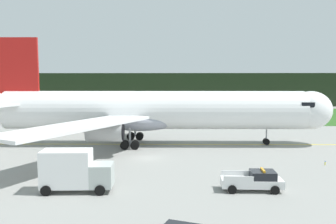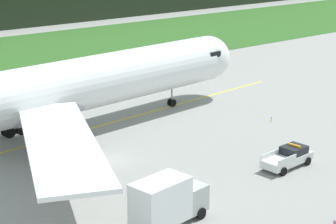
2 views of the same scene
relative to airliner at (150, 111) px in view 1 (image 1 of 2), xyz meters
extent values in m
plane|color=gray|center=(0.79, -8.84, -4.97)|extent=(320.00, 320.00, 0.00)
cube|color=#2B581F|center=(0.79, 42.36, -4.95)|extent=(320.00, 39.57, 0.04)
cube|color=#24311F|center=(0.79, 73.82, 0.48)|extent=(288.00, 7.32, 10.89)
cube|color=yellow|center=(0.62, 0.05, -4.96)|extent=(69.31, 5.93, 0.01)
cylinder|color=white|center=(0.62, 0.05, 0.13)|extent=(43.76, 9.06, 5.56)
ellipsoid|color=white|center=(23.38, 1.90, 0.13)|extent=(6.54, 6.04, 5.56)
ellipsoid|color=#A7AAB9|center=(-1.54, -0.13, -1.40)|extent=(12.34, 6.78, 3.06)
cube|color=black|center=(22.08, 1.79, 1.11)|extent=(2.22, 5.41, 0.70)
cube|color=white|center=(-8.28, 11.27, -0.56)|extent=(16.25, 21.06, 0.35)
cylinder|color=#A7A7A7|center=(-5.77, 8.05, -1.74)|extent=(4.66, 2.81, 2.45)
cylinder|color=black|center=(-3.49, 8.23, -1.74)|extent=(0.30, 2.26, 2.26)
cube|color=white|center=(-6.35, -12.46, -0.56)|extent=(13.59, 21.94, 0.35)
cylinder|color=#A7A7A7|center=(-4.40, -8.87, -1.74)|extent=(4.66, 2.81, 2.45)
cylinder|color=black|center=(-2.12, -8.69, -1.74)|extent=(0.30, 2.26, 2.26)
cube|color=red|center=(-19.20, -1.56, 5.94)|extent=(6.14, 0.93, 9.40)
cube|color=white|center=(-19.98, 1.84, 1.11)|extent=(5.07, 7.08, 0.28)
cube|color=white|center=(-19.42, -5.04, 1.11)|extent=(4.21, 6.97, 0.28)
cylinder|color=gray|center=(17.08, 1.39, -3.36)|extent=(0.20, 0.20, 2.32)
cylinder|color=black|center=(17.06, 1.65, -4.52)|extent=(0.91, 0.29, 0.90)
cylinder|color=black|center=(17.10, 1.13, -4.52)|extent=(0.91, 0.29, 0.90)
cylinder|color=gray|center=(-2.83, 3.39, -3.21)|extent=(0.28, 0.28, 2.32)
cylinder|color=black|center=(-2.11, 3.10, -4.37)|extent=(1.22, 0.40, 1.20)
cylinder|color=black|center=(-2.16, 3.80, -4.37)|extent=(1.22, 0.40, 1.20)
cylinder|color=black|center=(-3.50, 2.99, -4.37)|extent=(1.22, 0.40, 1.20)
cylinder|color=black|center=(-3.56, 3.69, -4.37)|extent=(1.22, 0.40, 1.20)
cylinder|color=gray|center=(-2.25, -3.81, -3.21)|extent=(0.28, 0.28, 2.32)
cylinder|color=black|center=(-1.58, -3.40, -4.37)|extent=(1.22, 0.40, 1.20)
cylinder|color=black|center=(-1.52, -4.10, -4.37)|extent=(1.22, 0.40, 1.20)
cylinder|color=black|center=(-2.97, -3.52, -4.37)|extent=(1.22, 0.40, 1.20)
cylinder|color=black|center=(-2.92, -4.21, -4.37)|extent=(1.22, 0.40, 1.20)
cube|color=silver|center=(12.02, -20.62, -4.24)|extent=(5.46, 2.22, 0.70)
cube|color=black|center=(12.99, -20.57, -3.54)|extent=(2.23, 1.91, 0.70)
cube|color=silver|center=(10.69, -19.75, -3.66)|extent=(2.58, 0.22, 0.45)
cube|color=silver|center=(10.78, -21.61, -3.66)|extent=(2.58, 0.22, 0.45)
cube|color=orange|center=(12.99, -20.57, -3.11)|extent=(0.27, 1.38, 0.16)
cylinder|color=black|center=(13.80, -19.53, -4.59)|extent=(0.77, 0.28, 0.76)
cylinder|color=black|center=(13.89, -21.53, -4.59)|extent=(0.77, 0.28, 0.76)
cylinder|color=black|center=(10.15, -19.71, -4.59)|extent=(0.77, 0.28, 0.76)
cylinder|color=black|center=(10.25, -21.71, -4.59)|extent=(0.77, 0.28, 0.76)
cube|color=#AEB7B3|center=(-1.11, -21.99, -3.52)|extent=(2.16, 2.60, 2.00)
cube|color=white|center=(-4.17, -22.35, -2.90)|extent=(4.49, 2.87, 3.23)
cylinder|color=#99999E|center=(-3.32, -22.25, -4.61)|extent=(0.78, 0.19, 1.04)
cylinder|color=#99999E|center=(-5.01, -22.44, -4.61)|extent=(0.78, 0.19, 1.04)
cylinder|color=black|center=(-1.25, -20.80, -4.52)|extent=(0.92, 0.36, 0.90)
cylinder|color=black|center=(-0.98, -23.18, -4.52)|extent=(0.92, 0.36, 0.90)
cylinder|color=black|center=(-5.78, -21.33, -4.52)|extent=(0.92, 0.36, 0.90)
cylinder|color=black|center=(-5.50, -23.71, -4.52)|extent=(0.92, 0.36, 0.90)
cube|color=black|center=(11.75, -18.32, -4.95)|extent=(0.53, 0.53, 0.03)
cone|color=orange|center=(11.75, -18.32, -4.62)|extent=(0.41, 0.41, 0.64)
cylinder|color=yellow|center=(21.58, -10.60, -4.77)|extent=(0.10, 0.10, 0.39)
sphere|color=blue|center=(21.58, -10.60, -4.52)|extent=(0.12, 0.12, 0.12)
camera|label=1|loc=(7.57, -52.57, 5.21)|focal=38.95mm
camera|label=2|loc=(-29.00, -52.73, 15.41)|focal=64.59mm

